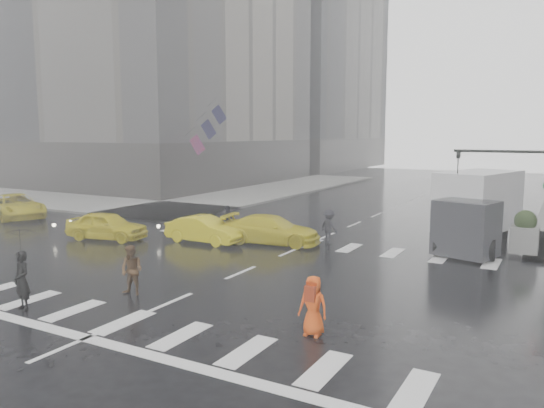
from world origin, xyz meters
The scene contains 19 objects.
ground centered at (0.00, 0.00, 0.00)m, with size 120.00×120.00×0.00m, color black.
sidewalk_nw centered at (-19.50, 17.50, 0.07)m, with size 35.00×35.00×0.15m, color slate.
building_nw centered at (-29.00, 27.00, 17.25)m, with size 26.05×26.05×38.00m.
building_nw_far centered at (-29.00, 56.00, 20.19)m, with size 26.05×26.05×44.00m.
road_markings centered at (0.00, 0.00, 0.01)m, with size 18.00×48.00×0.01m, color silver, non-canonical shape.
traffic_signal_pole centered at (9.01, 8.01, 3.22)m, with size 4.45×0.42×4.50m.
planter_west centered at (7.00, 8.20, 0.98)m, with size 1.10×1.10×1.80m.
planter_mid centered at (9.00, 8.20, 0.98)m, with size 1.10×1.10×1.80m.
flag_cluster centered at (-15.08, 18.50, 5.64)m, with size 2.87×3.06×4.69m.
pedestrian_black centered at (-3.38, -6.64, 1.59)m, with size 1.11×1.12×2.43m.
pedestrian_brown centered at (-1.59, -4.00, 0.81)m, with size 0.78×0.61×1.61m, color #4A311A.
pedestrian_orange centered at (4.93, -4.30, 0.79)m, with size 0.79×0.54×1.56m.
pedestrian_far_a centered at (-4.31, 5.53, 0.79)m, with size 0.93×0.57×1.58m, color black.
pedestrian_far_b centered at (0.77, 6.53, 0.79)m, with size 1.03×0.57×1.59m, color black.
taxi_front centered at (-9.04, 2.04, 0.68)m, with size 1.61×4.00×1.36m, color #D5C50B.
taxi_mid centered at (-4.42, 3.75, 0.63)m, with size 1.34×3.85×1.27m, color #D5C50B.
taxi_rear centered at (-1.53, 5.09, 0.67)m, with size 1.87×4.07×1.34m, color #D5C50B.
taxi_far centered at (-18.85, 4.05, 0.74)m, with size 2.45×4.70×1.47m, color #D5C50B.
box_truck centered at (6.87, 8.95, 1.81)m, with size 2.40×6.39×3.40m.
Camera 1 is at (10.39, -16.24, 5.17)m, focal length 35.00 mm.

